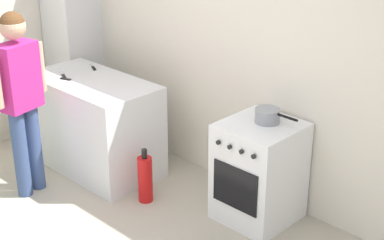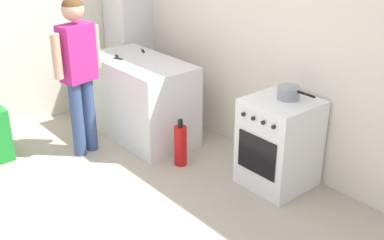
{
  "view_description": "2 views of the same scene",
  "coord_description": "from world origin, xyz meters",
  "views": [
    {
      "loc": [
        2.91,
        -1.86,
        2.71
      ],
      "look_at": [
        0.16,
        0.98,
        1.02
      ],
      "focal_mm": 55.0,
      "sensor_mm": 36.0,
      "label": 1
    },
    {
      "loc": [
        2.89,
        -1.59,
        2.42
      ],
      "look_at": [
        0.05,
        0.77,
        0.78
      ],
      "focal_mm": 45.0,
      "sensor_mm": 36.0,
      "label": 2
    }
  ],
  "objects": [
    {
      "name": "back_wall",
      "position": [
        0.0,
        1.95,
        1.3
      ],
      "size": [
        6.0,
        0.1,
        2.6
      ],
      "primitive_type": "cube",
      "color": "silver",
      "rests_on": "ground"
    },
    {
      "name": "person",
      "position": [
        -1.4,
        0.49,
        0.99
      ],
      "size": [
        0.26,
        0.56,
        1.65
      ],
      "color": "#384C7A",
      "rests_on": "ground"
    },
    {
      "name": "fire_extinguisher",
      "position": [
        -0.52,
        1.1,
        0.22
      ],
      "size": [
        0.13,
        0.13,
        0.5
      ],
      "color": "red",
      "rests_on": "ground"
    },
    {
      "name": "knife_chef",
      "position": [
        -1.61,
        1.01,
        0.9
      ],
      "size": [
        0.3,
        0.13,
        0.01
      ],
      "color": "silver",
      "rests_on": "counter_unit"
    },
    {
      "name": "counter_unit",
      "position": [
        -1.35,
        1.2,
        0.45
      ],
      "size": [
        1.3,
        0.7,
        0.9
      ],
      "primitive_type": "cube",
      "color": "silver",
      "rests_on": "ground"
    },
    {
      "name": "knife_paring",
      "position": [
        -1.63,
        1.43,
        0.91
      ],
      "size": [
        0.2,
        0.11,
        0.01
      ],
      "color": "silver",
      "rests_on": "counter_unit"
    },
    {
      "name": "knife_carving",
      "position": [
        -1.69,
        1.11,
        0.9
      ],
      "size": [
        0.31,
        0.16,
        0.01
      ],
      "color": "silver",
      "rests_on": "counter_unit"
    },
    {
      "name": "pot",
      "position": [
        0.36,
        1.64,
        0.91
      ],
      "size": [
        0.38,
        0.2,
        0.11
      ],
      "color": "gray",
      "rests_on": "oven_left"
    },
    {
      "name": "larder_cabinet",
      "position": [
        -2.3,
        1.68,
        1.0
      ],
      "size": [
        0.48,
        0.44,
        2.0
      ],
      "primitive_type": "cube",
      "color": "silver",
      "rests_on": "ground"
    },
    {
      "name": "oven_left",
      "position": [
        0.35,
        1.58,
        0.43
      ],
      "size": [
        0.59,
        0.62,
        0.85
      ],
      "color": "white",
      "rests_on": "ground"
    }
  ]
}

